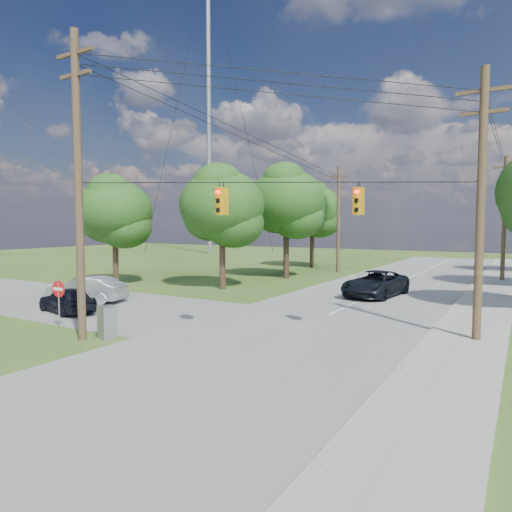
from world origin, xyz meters
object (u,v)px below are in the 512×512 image
Objects in this scene: car_cross_dark at (67,300)px; do_not_enter_sign at (59,294)px; pole_ne at (481,201)px; control_cabinet at (107,323)px; pole_north_w at (338,219)px; car_main_north at (376,284)px; pole_sw at (78,182)px; pole_north_e at (504,217)px; car_cross_silver at (87,289)px.

do_not_enter_sign is (2.97, -2.62, 0.89)m from car_cross_dark.
control_cabinet is at bearing -151.27° from pole_ne.
pole_north_w is 29.36m from control_cabinet.
pole_ne is at bearing -47.43° from car_main_north.
pole_north_e is at bearing 65.48° from pole_sw.
car_main_north is (7.33, -12.89, -4.30)m from pole_north_w.
pole_ne is 7.93× the size of control_cabinet.
pole_ne is at bearing 48.23° from control_cabinet.
do_not_enter_sign is (-15.74, -29.00, -3.54)m from pole_north_e.
car_cross_silver is 9.44m from control_cabinet.
pole_north_e is 32.00m from control_cabinet.
pole_north_w is (-13.90, 22.00, -0.34)m from pole_ne.
do_not_enter_sign is (4.81, -5.34, 0.80)m from car_cross_silver.
car_cross_silver is at bearing -175.39° from pole_ne.
pole_sw is at bearing -20.18° from do_not_enter_sign.
pole_sw is 8.25m from car_cross_dark.
pole_ne is at bearing 115.42° from car_cross_dark.
pole_north_e is 33.19m from do_not_enter_sign.
pole_north_e is 1.73× the size of car_main_north.
pole_north_e is at bearing 121.90° from car_cross_silver.
control_cabinet is (-12.77, -7.00, -4.81)m from pole_ne.
pole_north_e is 31.64m from car_cross_silver.
car_cross_dark is 1.82× the size of do_not_enter_sign.
car_cross_silver is 7.23m from do_not_enter_sign.
car_main_north is at bearing 67.47° from pole_sw.
pole_ne is 1.05× the size of pole_north_w.
do_not_enter_sign is (-15.74, -7.00, -3.88)m from pole_ne.
pole_sw reaches higher than car_cross_dark.
pole_ne is 26.03m from pole_north_w.
do_not_enter_sign reaches higher than control_cabinet.
car_cross_dark is 18.15m from car_main_north.
car_cross_dark is at bearing -125.23° from car_main_north.
pole_ne reaches higher than pole_north_w.
pole_ne is at bearing -57.71° from pole_north_w.
car_cross_dark reaches higher than control_cabinet.
do_not_enter_sign reaches higher than car_cross_silver.
control_cabinet is at bearing -87.77° from pole_north_w.
car_main_north is at bearing -60.38° from pole_north_w.
pole_north_e and pole_north_w have the same top height.
pole_north_e is (13.50, 29.60, -1.10)m from pole_sw.
pole_sw reaches higher than control_cabinet.
car_cross_dark is at bearing -125.35° from pole_north_e.
car_cross_dark is 3.29m from car_cross_silver.
pole_north_w reaches higher than control_cabinet.
pole_north_w is (-0.40, 29.60, -1.10)m from pole_sw.
pole_ne is 2.66× the size of car_cross_dark.
car_main_north is 17.26m from control_cabinet.
pole_sw is 2.08× the size of car_main_north.
car_cross_silver is at bearing 139.87° from pole_sw.
pole_ne is 1.82× the size of car_main_north.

